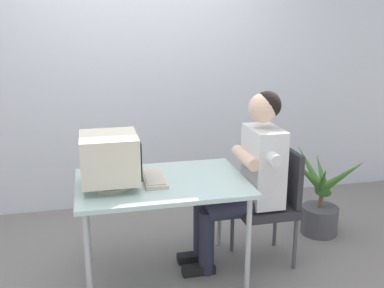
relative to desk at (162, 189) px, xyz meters
name	(u,v)px	position (x,y,z in m)	size (l,w,h in m)	color
ground_plane	(163,274)	(0.00, 0.00, -0.67)	(12.00, 12.00, 0.00)	gray
wall_back	(167,51)	(0.30, 1.40, 0.83)	(8.00, 0.10, 3.00)	silver
desk	(162,189)	(0.00, 0.00, 0.00)	(1.16, 0.79, 0.72)	#B7B7BC
crt_monitor	(110,158)	(-0.34, -0.03, 0.25)	(0.38, 0.39, 0.36)	beige
keyboard	(154,177)	(-0.05, 0.04, 0.07)	(0.16, 0.41, 0.03)	beige
office_chair	(272,199)	(0.84, 0.04, -0.17)	(0.42, 0.42, 0.87)	#4C4C51
person_seated	(249,173)	(0.65, 0.04, 0.05)	(0.74, 0.57, 1.31)	silver
potted_plant	(321,200)	(1.43, 0.34, -0.37)	(0.74, 0.71, 0.75)	#4C4C51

